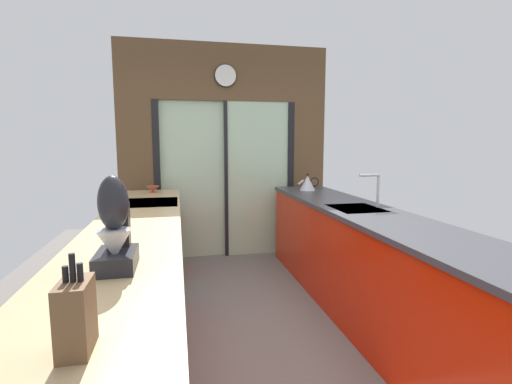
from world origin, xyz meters
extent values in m
cube|color=slate|center=(0.00, 0.60, -0.01)|extent=(5.04, 7.60, 0.02)
cube|color=brown|center=(0.00, 2.40, 2.35)|extent=(2.64, 0.08, 0.70)
cube|color=#B2D1AD|center=(-0.42, 2.42, 1.00)|extent=(0.80, 0.02, 2.00)
cube|color=#B2D1AD|center=(0.42, 2.38, 1.00)|extent=(0.80, 0.02, 2.00)
cube|color=black|center=(-0.86, 2.40, 1.00)|extent=(0.08, 0.10, 2.00)
cube|color=black|center=(0.86, 2.40, 1.00)|extent=(0.08, 0.10, 2.00)
cube|color=black|center=(0.00, 2.40, 1.00)|extent=(0.04, 0.10, 2.00)
cube|color=brown|center=(-1.11, 2.40, 1.00)|extent=(0.42, 0.08, 2.00)
cube|color=brown|center=(1.11, 2.40, 1.00)|extent=(0.42, 0.08, 2.00)
cylinder|color=white|center=(0.00, 2.34, 2.30)|extent=(0.26, 0.03, 0.26)
torus|color=black|center=(0.00, 2.34, 2.30)|extent=(0.28, 0.02, 0.28)
cube|color=red|center=(-0.91, -0.33, 0.44)|extent=(0.58, 2.55, 0.88)
cube|color=red|center=(-0.91, 1.88, 0.44)|extent=(0.58, 0.65, 0.88)
cube|color=tan|center=(-0.91, 0.30, 0.90)|extent=(0.62, 3.80, 0.04)
cube|color=red|center=(0.91, 0.30, 0.44)|extent=(0.58, 3.80, 0.88)
cube|color=#3D3D42|center=(0.91, 0.30, 0.90)|extent=(0.62, 3.80, 0.04)
cube|color=#B7BABC|center=(0.89, 0.55, 0.90)|extent=(0.40, 0.48, 0.05)
cylinder|color=#B7BABC|center=(1.09, 0.55, 1.07)|extent=(0.02, 0.02, 0.29)
cylinder|color=#B7BABC|center=(1.00, 0.55, 1.20)|extent=(0.18, 0.02, 0.02)
cube|color=#B7BABC|center=(-0.91, 1.25, 0.44)|extent=(0.58, 0.60, 0.88)
cube|color=black|center=(-0.61, 1.25, 0.48)|extent=(0.01, 0.48, 0.28)
cube|color=black|center=(-0.91, 1.25, 0.91)|extent=(0.58, 0.60, 0.03)
cylinder|color=#B7BABC|center=(-0.61, 1.07, 0.80)|extent=(0.02, 0.04, 0.04)
cylinder|color=#B7BABC|center=(-0.61, 1.25, 0.80)|extent=(0.02, 0.04, 0.04)
cylinder|color=#B7BABC|center=(-0.61, 1.43, 0.80)|extent=(0.02, 0.04, 0.04)
cylinder|color=#BC4C38|center=(-0.89, 1.94, 0.92)|extent=(0.07, 0.07, 0.01)
cone|color=#BC4C38|center=(-0.89, 1.94, 0.96)|extent=(0.15, 0.15, 0.07)
cube|color=brown|center=(-0.89, -1.34, 1.02)|extent=(0.08, 0.14, 0.20)
cylinder|color=black|center=(-0.91, -1.34, 1.13)|extent=(0.02, 0.02, 0.05)
cylinder|color=black|center=(-0.89, -1.34, 1.15)|extent=(0.02, 0.02, 0.09)
cylinder|color=black|center=(-0.87, -1.34, 1.14)|extent=(0.02, 0.02, 0.06)
cube|color=black|center=(-0.89, -0.66, 0.96)|extent=(0.17, 0.26, 0.08)
cube|color=black|center=(-0.89, -0.56, 1.10)|extent=(0.10, 0.08, 0.20)
ellipsoid|color=black|center=(-0.89, -0.67, 1.22)|extent=(0.13, 0.12, 0.24)
cone|color=#B7BABC|center=(-0.89, -0.69, 1.04)|extent=(0.15, 0.15, 0.13)
cone|color=#B7BABC|center=(0.89, 1.78, 1.01)|extent=(0.18, 0.18, 0.18)
sphere|color=black|center=(0.89, 1.78, 1.11)|extent=(0.03, 0.03, 0.03)
cylinder|color=#B7BABC|center=(0.81, 1.78, 1.02)|extent=(0.08, 0.02, 0.07)
torus|color=black|center=(0.98, 1.78, 1.02)|extent=(0.11, 0.01, 0.11)
camera|label=1|loc=(-0.61, -2.36, 1.48)|focal=26.05mm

